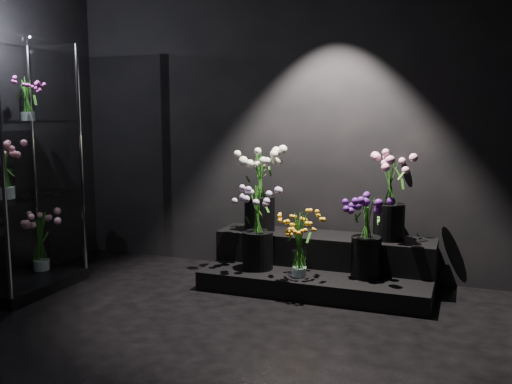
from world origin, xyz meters
The scene contains 12 objects.
floor centered at (0.00, 0.00, 0.00)m, with size 4.00×4.00×0.00m, color black.
wall_back centered at (0.00, 2.00, 1.40)m, with size 4.00×4.00×0.00m, color black.
display_riser centered at (0.50, 1.64, 0.17)m, with size 1.83×0.81×0.41m.
display_case centered at (-1.71, 0.67, 1.00)m, with size 0.54×0.91×1.99m.
bouquet_orange_bells centered at (0.41, 1.32, 0.42)m, with size 0.28×0.28×0.51m.
bouquet_lilac centered at (0.02, 1.41, 0.53)m, with size 0.36×0.36×0.68m.
bouquet_purple centered at (0.90, 1.48, 0.52)m, with size 0.41×0.41×0.64m.
bouquet_cream_roses centered at (-0.07, 1.72, 0.82)m, with size 0.51×0.51×0.73m.
bouquet_pink_roses centered at (1.03, 1.75, 0.81)m, with size 0.39×0.39×0.72m.
bouquet_case_pink centered at (-1.69, 0.49, 1.01)m, with size 0.37×0.37×0.44m.
bouquet_case_magenta centered at (-1.72, 0.79, 1.55)m, with size 0.28×0.28×0.35m.
bouquet_case_base_pink centered at (-1.77, 0.91, 0.36)m, with size 0.36×0.36×0.51m.
Camera 1 is at (1.62, -2.87, 1.46)m, focal length 40.00 mm.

